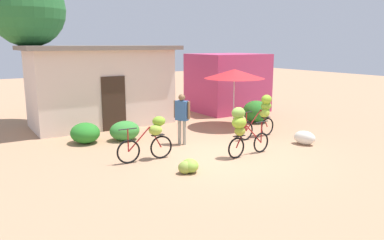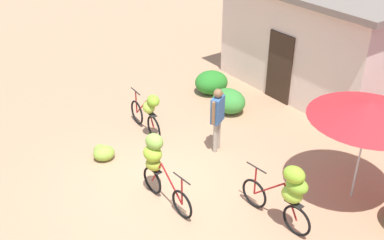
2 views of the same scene
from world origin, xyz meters
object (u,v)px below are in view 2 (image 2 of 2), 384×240
(bicycle_leftmost, at_px, (148,111))
(bicycle_center_loaded, at_px, (289,191))
(market_umbrella, at_px, (369,110))
(banana_pile_on_ground, at_px, (103,152))
(building_low, at_px, (313,40))
(bicycle_near_pile, at_px, (157,162))
(person_vendor, at_px, (217,114))

(bicycle_leftmost, bearing_deg, bicycle_center_loaded, 4.33)
(market_umbrella, distance_m, banana_pile_on_ground, 5.89)
(banana_pile_on_ground, bearing_deg, bicycle_center_loaded, 23.21)
(building_low, distance_m, bicycle_leftmost, 5.40)
(building_low, relative_size, bicycle_leftmost, 3.57)
(bicycle_near_pile, relative_size, banana_pile_on_ground, 2.49)
(building_low, relative_size, person_vendor, 3.54)
(banana_pile_on_ground, bearing_deg, market_umbrella, 39.88)
(bicycle_near_pile, xyz_separation_m, bicycle_center_loaded, (2.19, 1.47, -0.01))
(bicycle_leftmost, xyz_separation_m, bicycle_center_loaded, (4.42, 0.33, 0.18))
(bicycle_leftmost, distance_m, bicycle_near_pile, 2.51)
(bicycle_center_loaded, bearing_deg, person_vendor, 167.78)
(person_vendor, bearing_deg, bicycle_leftmost, -148.05)
(banana_pile_on_ground, distance_m, person_vendor, 2.83)
(market_umbrella, bearing_deg, banana_pile_on_ground, -140.12)
(bicycle_near_pile, height_order, banana_pile_on_ground, bicycle_near_pile)
(bicycle_center_loaded, height_order, banana_pile_on_ground, bicycle_center_loaded)
(bicycle_center_loaded, height_order, person_vendor, person_vendor)
(bicycle_leftmost, distance_m, person_vendor, 1.84)
(bicycle_leftmost, height_order, bicycle_near_pile, bicycle_near_pile)
(building_low, height_order, bicycle_leftmost, building_low)
(person_vendor, bearing_deg, bicycle_center_loaded, -12.22)
(market_umbrella, bearing_deg, bicycle_leftmost, -154.88)
(building_low, relative_size, banana_pile_on_ground, 8.97)
(bicycle_near_pile, bearing_deg, building_low, 105.32)
(market_umbrella, bearing_deg, person_vendor, -158.67)
(bicycle_near_pile, height_order, bicycle_center_loaded, bicycle_center_loaded)
(bicycle_leftmost, relative_size, bicycle_near_pile, 1.01)
(bicycle_center_loaded, bearing_deg, bicycle_near_pile, -146.16)
(market_umbrella, bearing_deg, bicycle_center_loaded, -94.85)
(building_low, xyz_separation_m, banana_pile_on_ground, (-0.18, -6.75, -1.40))
(market_umbrella, xyz_separation_m, person_vendor, (-3.03, -1.19, -1.05))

